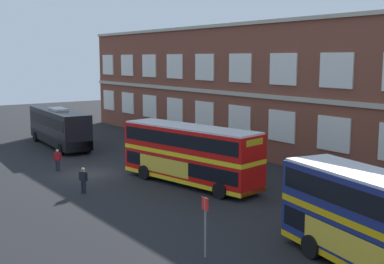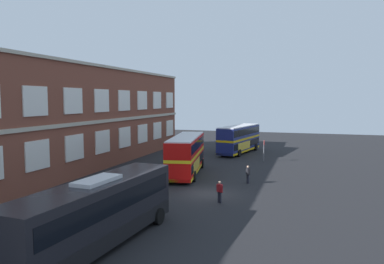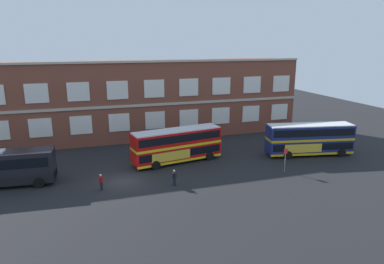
# 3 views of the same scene
# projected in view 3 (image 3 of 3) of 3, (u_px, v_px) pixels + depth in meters

# --- Properties ---
(ground_plane) EXTENTS (120.00, 120.00, 0.00)m
(ground_plane) POSITION_uv_depth(u_px,v_px,m) (121.00, 175.00, 38.05)
(ground_plane) COLOR black
(brick_terminal_building) EXTENTS (56.53, 8.19, 11.75)m
(brick_terminal_building) POSITION_uv_depth(u_px,v_px,m) (115.00, 100.00, 51.69)
(brick_terminal_building) COLOR brown
(brick_terminal_building) RESTS_ON ground
(double_decker_near) EXTENTS (11.28, 4.45, 4.07)m
(double_decker_near) POSITION_uv_depth(u_px,v_px,m) (177.00, 145.00, 41.68)
(double_decker_near) COLOR red
(double_decker_near) RESTS_ON ground
(double_decker_middle) EXTENTS (11.28, 4.52, 4.07)m
(double_decker_middle) POSITION_uv_depth(u_px,v_px,m) (309.00, 139.00, 44.31)
(double_decker_middle) COLOR navy
(double_decker_middle) RESTS_ON ground
(waiting_passenger) EXTENTS (0.41, 0.60, 1.70)m
(waiting_passenger) POSITION_uv_depth(u_px,v_px,m) (101.00, 182.00, 33.83)
(waiting_passenger) COLOR black
(waiting_passenger) RESTS_ON ground
(second_passenger) EXTENTS (0.58, 0.46, 1.70)m
(second_passenger) POSITION_uv_depth(u_px,v_px,m) (174.00, 177.00, 34.98)
(second_passenger) COLOR black
(second_passenger) RESTS_ON ground
(bus_stand_flag) EXTENTS (0.44, 0.10, 2.70)m
(bus_stand_flag) POSITION_uv_depth(u_px,v_px,m) (285.00, 158.00, 38.59)
(bus_stand_flag) COLOR slate
(bus_stand_flag) RESTS_ON ground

